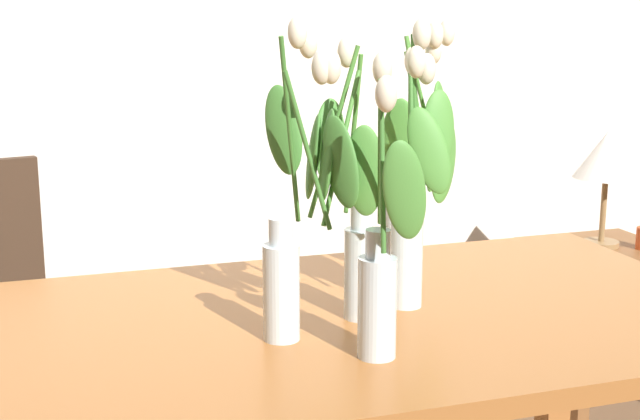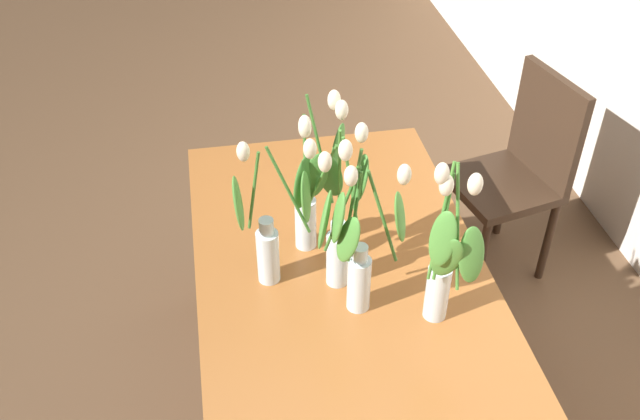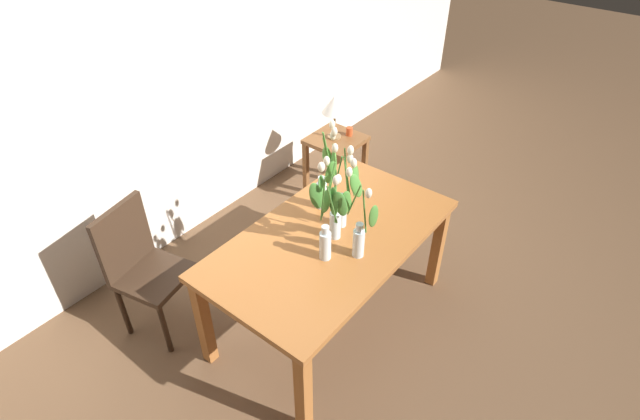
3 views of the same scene
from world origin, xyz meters
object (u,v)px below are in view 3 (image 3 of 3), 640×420
at_px(tulip_vase_2, 326,177).
at_px(tulip_vase_1, 326,228).
at_px(dining_table, 331,247).
at_px(tulip_vase_4, 345,194).
at_px(pillar_candle, 349,131).
at_px(tulip_vase_0, 333,211).
at_px(table_lamp, 335,105).
at_px(side_table, 336,150).
at_px(tulip_vase_3, 359,230).
at_px(dining_chair, 142,264).

bearing_deg(tulip_vase_2, tulip_vase_1, -142.24).
bearing_deg(dining_table, tulip_vase_4, 0.82).
relative_size(dining_table, pillar_candle, 21.33).
bearing_deg(dining_table, tulip_vase_0, -132.31).
xyz_separation_m(tulip_vase_1, table_lamp, (1.40, 0.99, -0.08)).
bearing_deg(tulip_vase_4, side_table, 38.67).
bearing_deg(tulip_vase_3, tulip_vase_1, 129.80).
distance_m(tulip_vase_2, tulip_vase_3, 0.51).
height_order(dining_chair, side_table, dining_chair).
height_order(dining_table, pillar_candle, dining_table).
distance_m(tulip_vase_2, table_lamp, 1.24).
distance_m(dining_chair, pillar_candle, 2.12).
relative_size(tulip_vase_1, tulip_vase_4, 1.01).
height_order(tulip_vase_0, pillar_candle, tulip_vase_0).
bearing_deg(side_table, tulip_vase_3, -138.99).
bearing_deg(tulip_vase_1, dining_table, 26.12).
distance_m(tulip_vase_4, side_table, 1.53).
bearing_deg(tulip_vase_3, tulip_vase_2, 59.11).
bearing_deg(side_table, table_lamp, 87.87).
bearing_deg(tulip_vase_2, tulip_vase_4, -114.15).
height_order(tulip_vase_4, side_table, tulip_vase_4).
xyz_separation_m(dining_table, pillar_candle, (1.36, 0.83, -0.06)).
height_order(tulip_vase_0, tulip_vase_4, tulip_vase_4).
xyz_separation_m(tulip_vase_0, tulip_vase_4, (0.15, 0.03, 0.02)).
height_order(tulip_vase_2, dining_chair, tulip_vase_2).
bearing_deg(pillar_candle, tulip_vase_4, -145.90).
bearing_deg(dining_chair, side_table, -0.64).
relative_size(tulip_vase_1, tulip_vase_2, 1.01).
relative_size(tulip_vase_2, side_table, 1.05).
xyz_separation_m(tulip_vase_0, tulip_vase_2, (0.25, 0.25, -0.00)).
height_order(tulip_vase_1, tulip_vase_2, tulip_vase_1).
bearing_deg(tulip_vase_4, tulip_vase_0, -169.53).
relative_size(dining_table, tulip_vase_4, 2.75).
relative_size(tulip_vase_4, table_lamp, 1.46).
xyz_separation_m(tulip_vase_0, tulip_vase_3, (-0.01, -0.19, -0.04)).
height_order(tulip_vase_1, tulip_vase_3, tulip_vase_1).
height_order(tulip_vase_2, tulip_vase_4, tulip_vase_4).
distance_m(tulip_vase_0, tulip_vase_3, 0.20).
height_order(dining_table, dining_chair, dining_chair).
bearing_deg(dining_chair, tulip_vase_3, -57.64).
xyz_separation_m(tulip_vase_1, dining_chair, (-0.60, 0.99, -0.41)).
height_order(tulip_vase_2, table_lamp, tulip_vase_2).
relative_size(dining_chair, table_lamp, 2.34).
relative_size(tulip_vase_0, pillar_candle, 7.58).
xyz_separation_m(dining_table, tulip_vase_2, (0.23, 0.22, 0.31)).
height_order(dining_table, tulip_vase_4, tulip_vase_4).
xyz_separation_m(tulip_vase_2, table_lamp, (1.02, 0.69, -0.10)).
bearing_deg(dining_table, table_lamp, 36.28).
distance_m(tulip_vase_1, tulip_vase_4, 0.30).
relative_size(dining_table, tulip_vase_0, 2.81).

